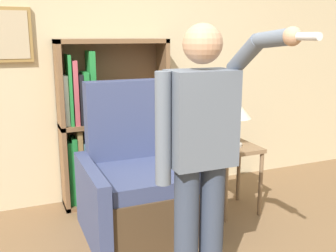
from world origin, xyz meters
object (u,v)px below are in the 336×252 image
object	(u,v)px
side_table	(233,159)
bookcase	(101,127)
table_lamp	(235,110)
armchair	(142,186)
person_standing	(201,151)

from	to	relation	value
side_table	bookcase	bearing A→B (deg)	147.49
bookcase	table_lamp	world-z (taller)	bookcase
bookcase	armchair	xyz separation A→B (m)	(0.17, -0.69, -0.38)
table_lamp	side_table	bearing A→B (deg)	63.43
side_table	table_lamp	xyz separation A→B (m)	(-0.00, -0.00, 0.45)
side_table	table_lamp	bearing A→B (deg)	-116.57
side_table	table_lamp	world-z (taller)	table_lamp
bookcase	person_standing	bearing A→B (deg)	-82.99
bookcase	armchair	distance (m)	0.80
armchair	person_standing	world-z (taller)	person_standing
bookcase	table_lamp	distance (m)	1.27
armchair	bookcase	bearing A→B (deg)	103.65
bookcase	side_table	distance (m)	1.28
side_table	person_standing	bearing A→B (deg)	-130.95
bookcase	armchair	size ratio (longest dim) A/B	1.28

